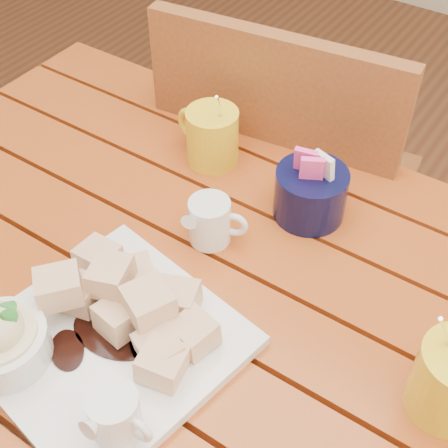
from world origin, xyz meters
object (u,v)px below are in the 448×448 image
Objects in this scene: table at (202,333)px; chair_far at (287,191)px; dessert_plate at (86,334)px; coffee_mug_left at (211,135)px.

table is 0.48m from chair_far.
chair_far reaches higher than dessert_plate.
coffee_mug_left is 0.35m from chair_far.
dessert_plate reaches higher than table.
dessert_plate is 2.31× the size of coffee_mug_left.
coffee_mug_left is at bearing 73.07° from chair_far.
dessert_plate is 0.40m from coffee_mug_left.
coffee_mug_left reaches higher than dessert_plate.
chair_far is at bearing 103.16° from table.
chair_far is (-0.05, 0.61, -0.25)m from dessert_plate.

